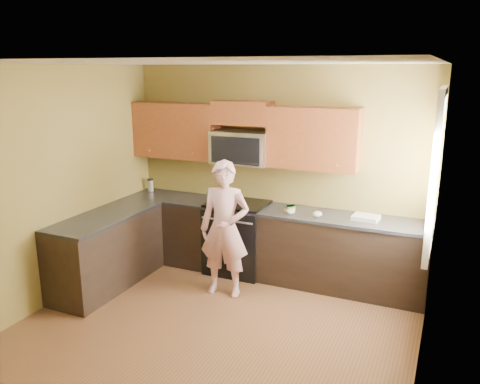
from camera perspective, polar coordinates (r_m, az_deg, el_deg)
The scene contains 26 objects.
floor at distance 5.18m, azimuth -3.97°, elevation -16.57°, with size 4.00×4.00×0.00m, color brown.
ceiling at distance 4.45m, azimuth -4.59°, elevation 14.85°, with size 4.00×4.00×0.00m, color white.
wall_back at distance 6.41m, azimuth 4.17°, elevation 2.53°, with size 4.00×4.00×0.00m, color olive.
wall_front at distance 3.13m, azimuth -22.07°, elevation -11.43°, with size 4.00×4.00×0.00m, color olive.
wall_left at distance 5.82m, azimuth -21.91°, elevation 0.31°, with size 4.00×4.00×0.00m, color olive.
wall_right at distance 4.13m, azimuth 21.19°, elevation -5.13°, with size 4.00×4.00×0.00m, color olive.
cabinet_back_run at distance 6.39m, azimuth 3.11°, elevation -5.98°, with size 4.00×0.60×0.88m, color black.
cabinet_left_run at distance 6.31m, azimuth -15.32°, elevation -6.78°, with size 0.60×1.60×0.88m, color black.
countertop_back at distance 6.24m, azimuth 3.13°, elevation -2.04°, with size 4.00×0.62×0.04m, color black.
countertop_left at distance 6.15m, azimuth -15.53°, elevation -2.79°, with size 0.62×1.60×0.04m, color black.
stove at distance 6.50m, azimuth -0.27°, elevation -5.28°, with size 0.76×0.65×0.95m, color black, non-canonical shape.
microwave at distance 6.35m, azimuth 0.18°, elevation 3.39°, with size 0.76×0.40×0.42m, color silver, non-canonical shape.
upper_cab_left at distance 6.84m, azimuth -7.34°, elevation 4.05°, with size 1.22×0.33×0.75m, color brown, non-canonical shape.
upper_cab_right at distance 6.08m, azimuth 8.46°, elevation 2.73°, with size 1.12×0.33×0.75m, color brown, non-canonical shape.
upper_cab_over_mw at distance 6.30m, azimuth 0.31°, elevation 9.26°, with size 0.76×0.33×0.30m, color brown.
window at distance 5.21m, azimuth 22.02°, elevation 2.15°, with size 0.06×1.06×1.66m, color white, non-canonical shape.
woman at distance 5.75m, azimuth -1.80°, elevation -4.35°, with size 0.60×0.39×1.63m, color #DD6E7E.
frying_pan at distance 6.16m, azimuth -1.75°, elevation -1.76°, with size 0.30×0.51×0.07m, color black, non-canonical shape.
butter_tub at distance 6.13m, azimuth 5.93°, elevation -2.20°, with size 0.12×0.12×0.09m, color yellow, non-canonical shape.
toast_slice at distance 6.13m, azimuth 5.71°, elevation -2.13°, with size 0.11×0.11×0.01m, color #B27F47.
napkin_a at distance 5.99m, azimuth 5.91°, elevation -2.29°, with size 0.11×0.12×0.06m, color silver.
napkin_b at distance 5.93m, azimuth 9.03°, elevation -2.56°, with size 0.12×0.13×0.07m, color silver.
dish_towel at distance 5.93m, azimuth 14.52°, elevation -2.90°, with size 0.30×0.24×0.05m, color silver.
travel_mug at distance 7.20m, azimuth -10.40°, elevation 0.13°, with size 0.08×0.08×0.18m, color silver, non-canonical shape.
glass_b at distance 6.57m, azimuth -3.71°, elevation -0.48°, with size 0.07×0.07×0.12m, color silver.
glass_c at distance 6.53m, azimuth -2.47°, elevation -0.57°, with size 0.07×0.07×0.12m, color silver.
Camera 1 is at (2.11, -3.91, 2.65)m, focal length 36.46 mm.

